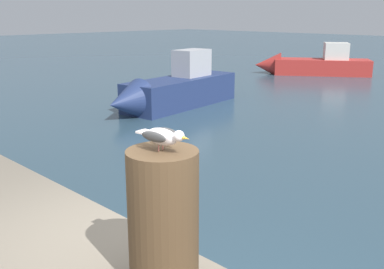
# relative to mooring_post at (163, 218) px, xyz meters

# --- Properties ---
(mooring_post) EXTENTS (0.44, 0.44, 0.86)m
(mooring_post) POSITION_rel_mooring_post_xyz_m (0.00, 0.00, 0.00)
(mooring_post) COLOR #4C3823
(mooring_post) RESTS_ON harbor_quay
(seagull) EXTENTS (0.39, 0.16, 0.14)m
(seagull) POSITION_rel_mooring_post_xyz_m (0.01, 0.00, 0.52)
(seagull) COLOR #C66C60
(seagull) RESTS_ON mooring_post
(boat_red) EXTENTS (5.33, 4.26, 1.78)m
(boat_red) POSITION_rel_mooring_post_xyz_m (-9.76, 18.43, -1.27)
(boat_red) COLOR #B72D28
(boat_red) RESTS_ON ground_plane
(boat_navy) EXTENTS (1.95, 5.46, 1.90)m
(boat_navy) POSITION_rel_mooring_post_xyz_m (-8.56, 8.00, -1.19)
(boat_navy) COLOR navy
(boat_navy) RESTS_ON ground_plane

